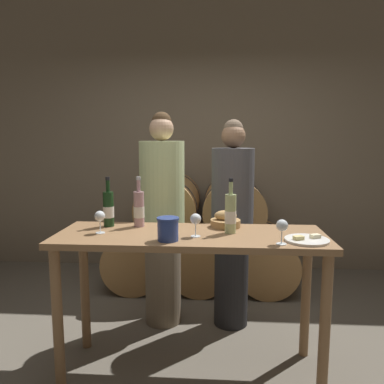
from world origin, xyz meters
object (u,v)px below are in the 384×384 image
object	(u,v)px
person_left	(162,219)
bread_basket	(225,221)
wine_glass_left	(196,220)
wine_bottle_rose	(139,209)
person_right	(232,223)
cheese_plate	(307,240)
wine_glass_far_left	(100,217)
wine_bottle_white	(230,213)
blue_crock	(168,228)
wine_glass_center	(282,226)
wine_bottle_red	(109,209)
tasting_table	(191,256)

from	to	relation	value
person_left	bread_basket	bearing A→B (deg)	-43.20
wine_glass_left	wine_bottle_rose	bearing A→B (deg)	148.61
person_right	wine_bottle_rose	world-z (taller)	person_right
cheese_plate	wine_bottle_rose	bearing A→B (deg)	164.07
wine_glass_far_left	wine_bottle_white	bearing A→B (deg)	4.23
wine_bottle_white	cheese_plate	distance (m)	0.49
wine_bottle_rose	wine_glass_left	bearing A→B (deg)	-31.39
wine_bottle_rose	bread_basket	world-z (taller)	wine_bottle_rose
person_left	blue_crock	bearing A→B (deg)	-79.38
person_left	wine_bottle_rose	size ratio (longest dim) A/B	5.10
cheese_plate	wine_glass_far_left	world-z (taller)	wine_glass_far_left
person_left	wine_glass_left	bearing A→B (deg)	-66.90
bread_basket	wine_glass_center	world-z (taller)	wine_glass_center
person_left	wine_glass_center	bearing A→B (deg)	-47.02
person_right	cheese_plate	bearing A→B (deg)	-62.93
wine_glass_far_left	wine_bottle_red	bearing A→B (deg)	89.83
wine_bottle_red	bread_basket	bearing A→B (deg)	2.19
person_right	wine_glass_far_left	xyz separation A→B (m)	(-0.87, -0.70, 0.19)
person_left	wine_bottle_white	distance (m)	0.85
cheese_plate	wine_glass_center	size ratio (longest dim) A/B	1.79
tasting_table	wine_bottle_red	distance (m)	0.66
wine_glass_far_left	wine_glass_left	size ratio (longest dim) A/B	1.00
wine_glass_left	cheese_plate	bearing A→B (deg)	-4.98
tasting_table	wine_bottle_white	world-z (taller)	wine_bottle_white
wine_bottle_rose	wine_glass_far_left	world-z (taller)	wine_bottle_rose
person_left	wine_bottle_rose	world-z (taller)	person_left
blue_crock	wine_bottle_rose	bearing A→B (deg)	125.30
wine_bottle_red	cheese_plate	world-z (taller)	wine_bottle_red
person_left	wine_glass_center	size ratio (longest dim) A/B	12.06
bread_basket	wine_glass_far_left	distance (m)	0.83
wine_bottle_red	wine_glass_left	size ratio (longest dim) A/B	2.36
wine_bottle_red	wine_bottle_white	size ratio (longest dim) A/B	0.97
person_right	wine_glass_far_left	world-z (taller)	person_right
tasting_table	blue_crock	bearing A→B (deg)	-125.10
wine_bottle_rose	wine_glass_center	xyz separation A→B (m)	(0.90, -0.38, -0.02)
wine_bottle_rose	blue_crock	xyz separation A→B (m)	(0.25, -0.35, -0.05)
tasting_table	cheese_plate	xyz separation A→B (m)	(0.70, -0.13, 0.15)
blue_crock	wine_glass_far_left	xyz separation A→B (m)	(-0.45, 0.14, 0.03)
wine_bottle_red	wine_bottle_rose	world-z (taller)	wine_bottle_rose
wine_glass_center	wine_glass_left	bearing A→B (deg)	164.82
wine_bottle_white	wine_glass_left	world-z (taller)	wine_bottle_white
person_right	blue_crock	bearing A→B (deg)	-116.11
blue_crock	wine_glass_center	size ratio (longest dim) A/B	0.96
wine_glass_far_left	wine_glass_left	bearing A→B (deg)	-4.04
tasting_table	blue_crock	distance (m)	0.31
wine_glass_left	person_right	bearing A→B (deg)	71.06
wine_bottle_red	wine_bottle_rose	bearing A→B (deg)	2.99
tasting_table	bread_basket	bearing A→B (deg)	40.52
tasting_table	cheese_plate	distance (m)	0.72
blue_crock	person_left	bearing A→B (deg)	100.62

